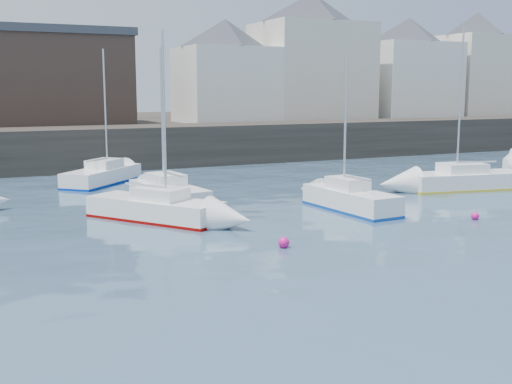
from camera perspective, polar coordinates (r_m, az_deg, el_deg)
name	(u,v)px	position (r m, az deg, el deg)	size (l,w,h in m)	color
water	(461,320)	(17.16, 17.73, -10.76)	(220.00, 220.00, 0.00)	#2D4760
quay_wall	(122,147)	(48.18, -11.81, 3.93)	(90.00, 5.00, 3.00)	#28231E
land_strip	(78,133)	(65.77, -15.53, 5.05)	(90.00, 32.00, 2.80)	#28231E
bldg_east_a	(311,56)	(62.16, 4.95, 11.96)	(13.36, 13.36, 11.80)	beige
bldg_east_b	(408,68)	(67.92, 13.34, 10.72)	(11.88, 11.88, 9.95)	white
bldg_east_c	(475,64)	(73.86, 18.92, 10.72)	(11.14, 11.14, 10.95)	beige
bldg_east_d	(226,70)	(57.64, -2.71, 10.77)	(11.14, 11.14, 8.95)	white
warehouse	(21,77)	(54.92, -20.18, 9.53)	(16.40, 10.40, 7.60)	#3D2D26
sailboat_b	(156,208)	(28.56, -8.91, -1.42)	(5.27, 6.38, 8.17)	white
sailboat_c	(350,199)	(30.76, 8.38, -0.60)	(2.17, 5.71, 7.38)	white
sailboat_d	(466,180)	(38.80, 18.20, 1.04)	(7.43, 3.52, 9.10)	white
sailboat_f	(168,193)	(32.50, -7.79, -0.09)	(2.61, 6.15, 7.76)	white
sailboat_h	(103,175)	(40.25, -13.48, 1.49)	(5.78, 5.96, 8.10)	white
buoy_near	(284,248)	(23.46, 2.48, -4.96)	(0.42, 0.42, 0.42)	#DB1382
buoy_mid	(475,220)	(29.99, 18.88, -2.34)	(0.35, 0.35, 0.35)	#DB1382
buoy_far	(222,220)	(28.40, -3.04, -2.48)	(0.41, 0.41, 0.41)	#DB1382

